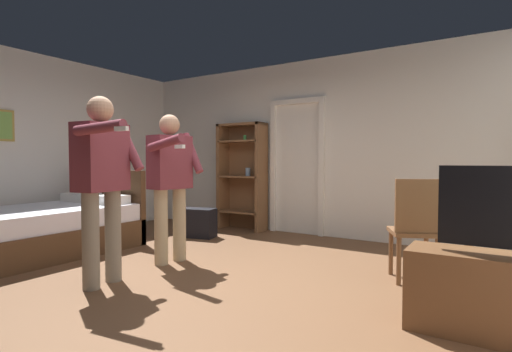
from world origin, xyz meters
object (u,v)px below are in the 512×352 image
Objects in this scene: side_table at (469,233)px; person_striped_shirt at (171,177)px; bottle_on_table at (487,201)px; wooden_chair at (416,226)px; bookshelf at (243,172)px; person_blue_shirt at (102,175)px; laptop at (466,204)px; bed at (49,228)px; suitcase_dark at (196,223)px.

side_table is 0.42× the size of person_striped_shirt.
bottle_on_table is 0.23× the size of wooden_chair.
wooden_chair is (3.02, -1.50, -0.42)m from bookshelf.
person_striped_shirt is at bearing -163.55° from bottle_on_table.
person_blue_shirt is 1.04× the size of person_striped_shirt.
bottle_on_table is at bearing 31.29° from person_blue_shirt.
bed is at bearing -163.02° from laptop.
bed reaches higher than suitcase_dark.
person_blue_shirt is (1.74, -0.46, 0.73)m from bed.
side_table is 0.28m from laptop.
person_blue_shirt reaches higher than suitcase_dark.
suitcase_dark is at bearing 110.07° from person_blue_shirt.
bottle_on_table is at bearing -17.83° from suitcase_dark.
person_blue_shirt is at bearing -82.08° from suitcase_dark.
side_table is at bearing 150.26° from bottle_on_table.
bookshelf is at bearing 159.36° from laptop.
bookshelf is 3.40m from wooden_chair.
suitcase_dark is at bearing 174.32° from bottle_on_table.
bookshelf reaches higher than bottle_on_table.
side_table is (4.59, 1.44, 0.17)m from bed.
person_striped_shirt reaches higher than laptop.
laptop reaches higher than suitcase_dark.
bookshelf is at bearing 153.55° from wooden_chair.
bookshelf is at bearing 66.95° from bed.
bed is 1.94m from person_blue_shirt.
bed is 4.79m from laptop.
bed is 1.87m from person_striped_shirt.
suitcase_dark is at bearing 120.51° from person_striped_shirt.
bed is 6.05× the size of laptop.
person_striped_shirt is at bearing -76.22° from bookshelf.
bed is 4.95m from bottle_on_table.
bed is at bearing -164.18° from wooden_chair.
bookshelf reaches higher than side_table.
bookshelf is 7.86× the size of bottle_on_table.
wooden_chair is at bearing -149.03° from side_table.
side_table is 3.09× the size of bottle_on_table.
wooden_chair reaches higher than laptop.
person_striped_shirt reaches higher than suitcase_dark.
bed is 1.16× the size of bookshelf.
side_table is at bearing 57.30° from laptop.
bookshelf is 3.70m from side_table.
person_blue_shirt reaches higher than bed.
bottle_on_table reaches higher than laptop.
person_striped_shirt reaches higher than bottle_on_table.
bookshelf is at bearing 103.78° from person_striped_shirt.
person_blue_shirt is at bearing -86.86° from person_striped_shirt.
wooden_chair is at bearing -26.45° from bookshelf.
wooden_chair is 0.59× the size of person_striped_shirt.
person_striped_shirt is at bearing 93.14° from person_blue_shirt.
person_blue_shirt is at bearing -146.35° from side_table.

